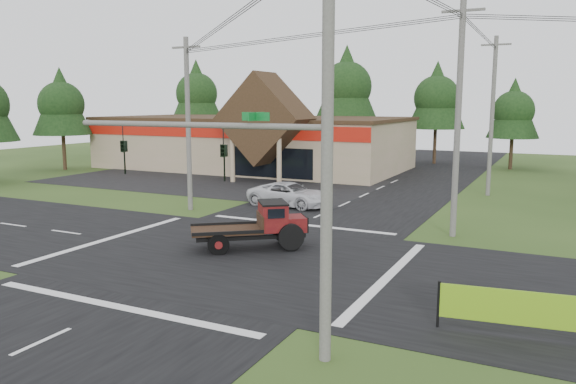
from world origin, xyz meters
The scene contains 19 objects.
ground centered at (0.00, 0.00, 0.00)m, with size 120.00×120.00×0.00m, color #2A4217.
road_ns centered at (0.00, 0.00, 0.01)m, with size 12.00×120.00×0.02m, color black.
road_ew centered at (0.00, 0.00, 0.01)m, with size 120.00×12.00×0.02m, color black.
parking_apron centered at (-14.00, 19.00, 0.01)m, with size 28.00×14.00×0.02m, color black.
cvs_building centered at (-15.70, 29.57, 2.78)m, with size 30.40×18.20×9.19m.
traffic_signal_mast centered at (5.82, -7.50, 4.43)m, with size 8.12×0.24×7.00m.
utility_pole_nr centered at (7.50, -7.50, 5.64)m, with size 2.00×0.30×11.00m.
utility_pole_nw centered at (-8.00, 8.00, 5.39)m, with size 2.00×0.30×10.50m.
utility_pole_ne centered at (8.00, 8.00, 5.89)m, with size 2.00×0.30×11.50m.
utility_pole_n centered at (8.00, 22.00, 5.74)m, with size 2.00×0.30×11.20m.
tree_row_a centered at (-30.00, 40.00, 8.05)m, with size 6.72×6.72×12.12m.
tree_row_b centered at (-20.00, 42.00, 6.70)m, with size 5.60×5.60×10.10m.
tree_row_c centered at (-10.00, 41.00, 8.72)m, with size 7.28×7.28×13.13m.
tree_row_d centered at (0.00, 42.00, 7.38)m, with size 6.16×6.16×11.11m.
tree_row_e centered at (8.00, 40.00, 6.03)m, with size 5.04×5.04×9.09m.
tree_side_w centered at (-32.00, 20.00, 6.70)m, with size 5.60×5.60×10.10m.
antique_flatbed_truck centered at (0.13, 1.42, 1.09)m, with size 2.00×5.23×2.19m, color #510B0F, non-canonical shape.
roadside_banner centered at (11.73, -3.80, 0.72)m, with size 4.20×0.12×1.43m, color #6EA516, non-canonical shape.
white_pickup centered at (-3.00, 11.88, 0.76)m, with size 2.52×5.47×1.52m, color silver.
Camera 1 is at (12.70, -20.23, 6.59)m, focal length 35.00 mm.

